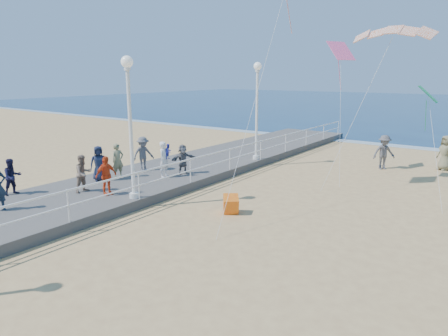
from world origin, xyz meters
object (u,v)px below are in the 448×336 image
Objects in this scene: spectator_3 at (106,176)px; spectator_6 at (118,161)px; woman_holding_toddler at (164,159)px; toddler_held at (169,151)px; lamp_post_mid at (130,113)px; spectator_1 at (83,173)px; spectator_7 at (12,177)px; beach_walker_c at (445,153)px; spectator_2 at (143,154)px; beach_walker_a at (384,152)px; spectator_4 at (99,163)px; spectator_5 at (183,159)px; box_kite at (231,206)px; lamp_post_far at (257,101)px.

spectator_3 is 2.74m from spectator_6.
toddler_held is (0.15, 0.15, 0.37)m from woman_holding_toddler.
lamp_post_mid is at bearing -68.78° from spectator_3.
toddler_held is at bearing 4.83° from spectator_3.
spectator_1 is 2.71m from spectator_7.
lamp_post_mid is 4.23m from spectator_6.
spectator_1 is at bearing -85.96° from beach_walker_c.
spectator_2 is 12.86m from beach_walker_a.
lamp_post_mid reaches higher than spectator_6.
spectator_1 is 15.48m from beach_walker_a.
lamp_post_mid reaches higher than beach_walker_a.
spectator_2 is at bearing 32.02° from spectator_3.
spectator_5 is at bearing -0.95° from spectator_4.
lamp_post_mid is 4.16m from spectator_4.
spectator_1 reaches higher than beach_walker_a.
spectator_7 is at bearing -163.27° from spectator_4.
spectator_1 is 0.90× the size of spectator_2.
spectator_1 is 1.05× the size of spectator_7.
spectator_3 is at bearing -86.87° from spectator_4.
spectator_4 is 2.63× the size of box_kite.
spectator_6 is (-2.98, -7.28, -2.46)m from lamp_post_far.
woman_holding_toddler is 6.25m from spectator_7.
beach_walker_a is (9.01, 10.73, -0.26)m from spectator_6.
box_kite is at bearing -65.05° from lamp_post_far.
beach_walker_a is 3.13× the size of box_kite.
toddler_held is at bearing -91.31° from beach_walker_c.
beach_walker_c is (9.82, 10.11, -0.16)m from spectator_5.
lamp_post_far is 3.37× the size of spectator_4.
lamp_post_mid is at bearing -121.03° from spectator_2.
spectator_5 is at bearing -22.50° from spectator_7.
lamp_post_far is 3.74× the size of spectator_5.
woman_holding_toddler is at bearing -170.71° from beach_walker_a.
lamp_post_far is 3.14× the size of spectator_2.
beach_walker_a is at bearing 37.68° from box_kite.
woman_holding_toddler reaches higher than toddler_held.
spectator_5 is 14.09m from beach_walker_c.
lamp_post_mid is 14.10m from beach_walker_a.
toddler_held is at bearing -16.68° from spectator_1.
beach_walker_c is at bearing -37.06° from spectator_1.
woman_holding_toddler is 0.99× the size of spectator_2.
spectator_6 is 6.46m from box_kite.
lamp_post_far is 9.10m from spectator_4.
spectator_7 is at bearing -167.25° from beach_walker_a.
lamp_post_mid is 2.83× the size of beach_walker_a.
toddler_held reaches higher than box_kite.
spectator_3 is 2.60× the size of box_kite.
spectator_3 is 2.38m from spectator_4.
lamp_post_far reaches higher than beach_walker_a.
toddler_held reaches higher than spectator_1.
lamp_post_mid is 4.11m from woman_holding_toddler.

